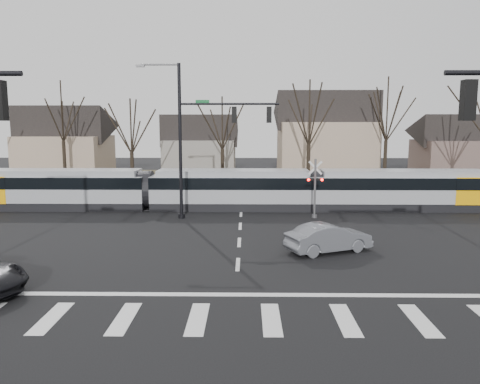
{
  "coord_description": "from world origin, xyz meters",
  "views": [
    {
      "loc": [
        0.38,
        -18.45,
        6.28
      ],
      "look_at": [
        0.0,
        9.0,
        2.3
      ],
      "focal_mm": 35.0,
      "sensor_mm": 36.0,
      "label": 1
    }
  ],
  "objects": [
    {
      "name": "crosswalk",
      "position": [
        0.0,
        -4.0,
        0.01
      ],
      "size": [
        27.0,
        2.6,
        0.01
      ],
      "color": "silver",
      "rests_on": "ground"
    },
    {
      "name": "house_a",
      "position": [
        -20.0,
        34.0,
        4.46
      ],
      "size": [
        9.72,
        8.64,
        8.6
      ],
      "color": "gray",
      "rests_on": "ground"
    },
    {
      "name": "ground",
      "position": [
        0.0,
        0.0,
        0.0
      ],
      "size": [
        140.0,
        140.0,
        0.0
      ],
      "primitive_type": "plane",
      "color": "black"
    },
    {
      "name": "house_c",
      "position": [
        9.0,
        33.0,
        5.23
      ],
      "size": [
        10.8,
        8.64,
        10.1
      ],
      "color": "gray",
      "rests_on": "ground"
    },
    {
      "name": "sedan",
      "position": [
        4.47,
        4.18,
        0.71
      ],
      "size": [
        4.68,
        5.44,
        1.43
      ],
      "primitive_type": "imported",
      "rotation": [
        0.0,
        0.0,
        1.98
      ],
      "color": "slate",
      "rests_on": "ground"
    },
    {
      "name": "signal_pole_far",
      "position": [
        -2.41,
        12.5,
        5.7
      ],
      "size": [
        9.28,
        0.44,
        10.2
      ],
      "color": "black",
      "rests_on": "ground"
    },
    {
      "name": "house_d",
      "position": [
        24.0,
        35.0,
        3.97
      ],
      "size": [
        8.64,
        7.56,
        7.65
      ],
      "color": "brown",
      "rests_on": "ground"
    },
    {
      "name": "rail_crossing_signal",
      "position": [
        5.0,
        12.79,
        1.89
      ],
      "size": [
        1.08,
        0.36,
        4.0
      ],
      "color": "#59595B",
      "rests_on": "ground"
    },
    {
      "name": "grass_verge",
      "position": [
        0.0,
        32.0,
        0.01
      ],
      "size": [
        140.0,
        28.0,
        0.01
      ],
      "primitive_type": "cube",
      "color": "#38331E",
      "rests_on": "ground"
    },
    {
      "name": "rail_pair",
      "position": [
        0.0,
        15.8,
        0.03
      ],
      "size": [
        90.0,
        1.52,
        0.06
      ],
      "color": "#59595E",
      "rests_on": "ground"
    },
    {
      "name": "tree_row",
      "position": [
        2.0,
        26.0,
        5.0
      ],
      "size": [
        59.2,
        7.2,
        10.0
      ],
      "color": "black",
      "rests_on": "ground"
    },
    {
      "name": "house_b",
      "position": [
        -5.0,
        36.0,
        3.97
      ],
      "size": [
        8.64,
        7.56,
        7.65
      ],
      "color": "gray",
      "rests_on": "ground"
    },
    {
      "name": "lane_dashes",
      "position": [
        0.0,
        16.0,
        0.01
      ],
      "size": [
        0.18,
        30.0,
        0.01
      ],
      "color": "silver",
      "rests_on": "ground"
    },
    {
      "name": "stop_line",
      "position": [
        0.0,
        -1.8,
        0.01
      ],
      "size": [
        28.0,
        0.35,
        0.01
      ],
      "primitive_type": "cube",
      "color": "silver",
      "rests_on": "ground"
    },
    {
      "name": "tram",
      "position": [
        -0.78,
        16.0,
        1.6
      ],
      "size": [
        38.74,
        2.88,
        2.94
      ],
      "color": "gray",
      "rests_on": "ground"
    }
  ]
}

